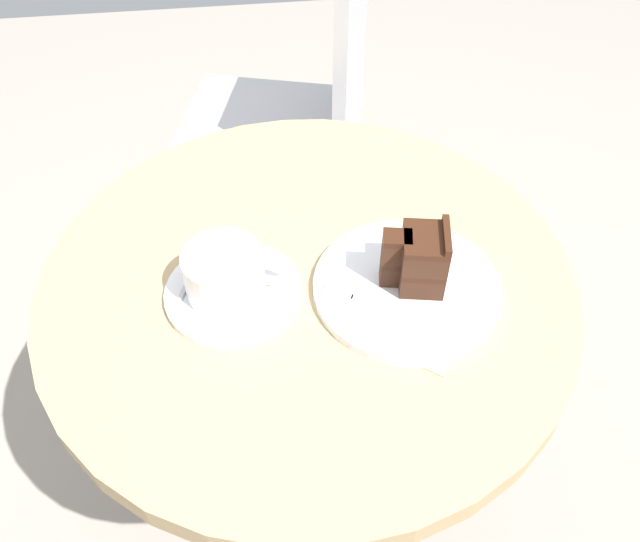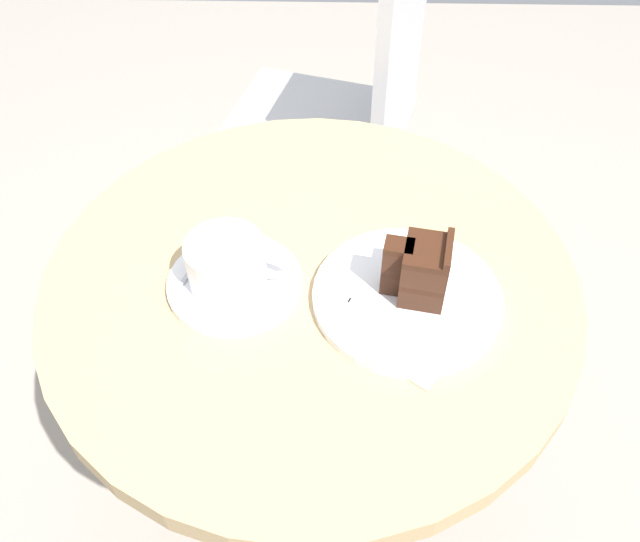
{
  "view_description": "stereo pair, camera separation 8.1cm",
  "coord_description": "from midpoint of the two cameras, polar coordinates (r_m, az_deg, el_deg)",
  "views": [
    {
      "loc": [
        -0.05,
        -0.57,
        1.34
      ],
      "look_at": [
        0.01,
        -0.03,
        0.74
      ],
      "focal_mm": 38.0,
      "sensor_mm": 36.0,
      "label": 1
    },
    {
      "loc": [
        0.03,
        -0.58,
        1.34
      ],
      "look_at": [
        0.01,
        -0.03,
        0.74
      ],
      "focal_mm": 38.0,
      "sensor_mm": 36.0,
      "label": 2
    }
  ],
  "objects": [
    {
      "name": "cafe_table",
      "position": [
        0.95,
        -3.43,
        -5.55
      ],
      "size": [
        0.68,
        0.68,
        0.7
      ],
      "color": "tan",
      "rests_on": "ground"
    },
    {
      "name": "fork",
      "position": [
        0.81,
        1.24,
        -2.79
      ],
      "size": [
        0.14,
        0.08,
        0.0
      ],
      "rotation": [
        0.0,
        0.0,
        2.69
      ],
      "color": "#B7B7BC",
      "rests_on": "cake_plate"
    },
    {
      "name": "teaspoon",
      "position": [
        0.87,
        -13.16,
        0.02
      ],
      "size": [
        0.04,
        0.09,
        0.0
      ],
      "rotation": [
        0.0,
        0.0,
        1.22
      ],
      "color": "#B7B7BC",
      "rests_on": "saucer"
    },
    {
      "name": "napkin",
      "position": [
        0.83,
        5.28,
        -3.15
      ],
      "size": [
        0.19,
        0.2,
        0.0
      ],
      "rotation": [
        0.0,
        0.0,
        0.93
      ],
      "color": "tan",
      "rests_on": "cafe_table"
    },
    {
      "name": "cake_slice",
      "position": [
        0.81,
        5.57,
        0.84
      ],
      "size": [
        0.08,
        0.07,
        0.08
      ],
      "rotation": [
        0.0,
        0.0,
        2.95
      ],
      "color": "#422619",
      "rests_on": "cake_plate"
    },
    {
      "name": "saucer",
      "position": [
        0.85,
        -10.05,
        -1.94
      ],
      "size": [
        0.17,
        0.17,
        0.01
      ],
      "color": "white",
      "rests_on": "cafe_table"
    },
    {
      "name": "cake_plate",
      "position": [
        0.84,
        4.57,
        -1.56
      ],
      "size": [
        0.23,
        0.23,
        0.01
      ],
      "color": "white",
      "rests_on": "cafe_table"
    },
    {
      "name": "coffee_cup",
      "position": [
        0.82,
        -10.75,
        -0.25
      ],
      "size": [
        0.13,
        0.1,
        0.06
      ],
      "color": "white",
      "rests_on": "saucer"
    },
    {
      "name": "cafe_chair",
      "position": [
        1.44,
        -2.73,
        14.12
      ],
      "size": [
        0.47,
        0.47,
        0.93
      ],
      "rotation": [
        0.0,
        0.0,
        4.44
      ],
      "color": "#BCBCC1",
      "rests_on": "ground"
    },
    {
      "name": "ground_plane",
      "position": [
        1.46,
        -2.36,
        -19.47
      ],
      "size": [
        4.4,
        4.4,
        0.01
      ],
      "primitive_type": "cube",
      "color": "gray",
      "rests_on": "ground"
    }
  ]
}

